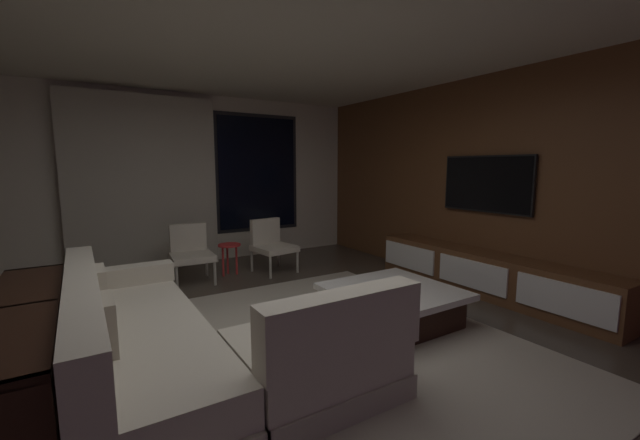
# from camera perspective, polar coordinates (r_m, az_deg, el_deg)

# --- Properties ---
(floor) EXTENTS (9.20, 9.20, 0.00)m
(floor) POSITION_cam_1_polar(r_m,az_deg,el_deg) (3.48, -5.08, -18.96)
(floor) COLOR #473D33
(back_wall_with_window) EXTENTS (6.60, 0.30, 2.70)m
(back_wall_with_window) POSITION_cam_1_polar(r_m,az_deg,el_deg) (6.53, -20.31, 5.43)
(back_wall_with_window) COLOR beige
(back_wall_with_window) RESTS_ON floor
(media_wall) EXTENTS (0.12, 7.80, 2.70)m
(media_wall) POSITION_cam_1_polar(r_m,az_deg,el_deg) (5.25, 26.13, 4.70)
(media_wall) COLOR brown
(media_wall) RESTS_ON floor
(ceiling) EXTENTS (8.20, 8.20, 0.00)m
(ceiling) POSITION_cam_1_polar(r_m,az_deg,el_deg) (3.30, -5.73, 27.87)
(ceiling) COLOR beige
(area_rug) EXTENTS (3.20, 3.80, 0.01)m
(area_rug) POSITION_cam_1_polar(r_m,az_deg,el_deg) (3.55, 0.99, -18.20)
(area_rug) COLOR #ADA391
(area_rug) RESTS_ON floor
(sectional_couch) EXTENTS (1.98, 2.50, 0.82)m
(sectional_couch) POSITION_cam_1_polar(r_m,az_deg,el_deg) (3.08, -19.34, -17.12)
(sectional_couch) COLOR #B1A997
(sectional_couch) RESTS_ON floor
(coffee_table) EXTENTS (1.16, 1.16, 0.36)m
(coffee_table) POSITION_cam_1_polar(r_m,az_deg,el_deg) (4.06, 10.58, -12.16)
(coffee_table) COLOR black
(coffee_table) RESTS_ON floor
(book_stack_on_coffee_table) EXTENTS (0.24, 0.20, 0.09)m
(book_stack_on_coffee_table) POSITION_cam_1_polar(r_m,az_deg,el_deg) (3.96, 10.07, -9.41)
(book_stack_on_coffee_table) COLOR #B46D94
(book_stack_on_coffee_table) RESTS_ON coffee_table
(accent_chair_near_window) EXTENTS (0.62, 0.64, 0.78)m
(accent_chair_near_window) POSITION_cam_1_polar(r_m,az_deg,el_deg) (5.87, -7.20, -3.30)
(accent_chair_near_window) COLOR #B2ADA0
(accent_chair_near_window) RESTS_ON floor
(accent_chair_by_curtain) EXTENTS (0.58, 0.59, 0.78)m
(accent_chair_by_curtain) POSITION_cam_1_polar(r_m,az_deg,el_deg) (5.59, -18.46, -4.23)
(accent_chair_by_curtain) COLOR #B2ADA0
(accent_chair_by_curtain) RESTS_ON floor
(side_stool) EXTENTS (0.32, 0.32, 0.46)m
(side_stool) POSITION_cam_1_polar(r_m,az_deg,el_deg) (5.75, -13.18, -4.29)
(side_stool) COLOR red
(side_stool) RESTS_ON floor
(media_console) EXTENTS (0.46, 3.10, 0.52)m
(media_console) POSITION_cam_1_polar(r_m,az_deg,el_deg) (5.20, 23.20, -7.42)
(media_console) COLOR brown
(media_console) RESTS_ON floor
(mounted_tv) EXTENTS (0.05, 1.22, 0.71)m
(mounted_tv) POSITION_cam_1_polar(r_m,az_deg,el_deg) (5.30, 23.21, 4.89)
(mounted_tv) COLOR black
(console_table_behind_couch) EXTENTS (0.40, 2.10, 0.74)m
(console_table_behind_couch) POSITION_cam_1_polar(r_m,az_deg,el_deg) (3.12, -37.26, -15.48)
(console_table_behind_couch) COLOR black
(console_table_behind_couch) RESTS_ON floor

